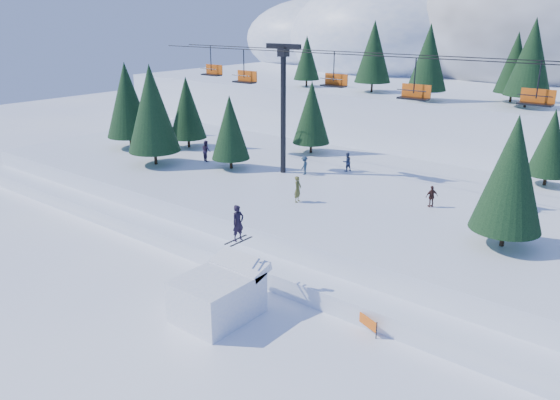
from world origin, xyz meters
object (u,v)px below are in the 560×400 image
Objects in this scene: banner_near at (358,316)px; banner_far at (412,320)px; jump_kicker at (219,294)px; chairlift at (400,101)px.

banner_far is at bearing 29.50° from banner_near.
banner_near is (6.15, 3.66, -0.72)m from jump_kicker.
banner_far is (8.44, 4.95, -0.72)m from jump_kicker.
jump_kicker reaches higher than banner_near.
jump_kicker is 2.04× the size of banner_far.
banner_near and banner_far have the same top height.
jump_kicker is 18.54m from chairlift.
jump_kicker is at bearing -149.60° from banner_far.
jump_kicker is 0.12× the size of chairlift.
jump_kicker reaches higher than banner_far.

